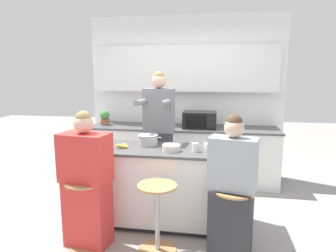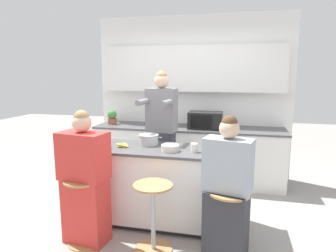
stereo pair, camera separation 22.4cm
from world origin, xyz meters
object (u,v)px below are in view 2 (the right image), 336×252
Objects in this scene: microwave at (205,120)px; bar_stool_center at (153,214)px; kitchen_island at (167,186)px; coffee_cup_far at (194,148)px; person_wrapped_blanket at (85,182)px; person_seated_near at (227,197)px; fruit_bowl at (170,148)px; cooking_pot at (149,140)px; person_cooking at (162,139)px; coffee_cup_near at (106,145)px; bar_stool_rightmost at (229,222)px; bar_stool_leftmost at (84,207)px; banana_bunch at (123,145)px; potted_plant at (112,117)px.

bar_stool_center is at bearing -97.99° from microwave.
coffee_cup_far reaches higher than kitchen_island.
person_wrapped_blanket is 13.02× the size of coffee_cup_far.
fruit_bowl is at bearing 157.23° from person_seated_near.
person_cooking is at bearing 83.89° from cooking_pot.
person_cooking is 1.28× the size of person_seated_near.
person_wrapped_blanket is at bearing -141.56° from kitchen_island.
bar_stool_rightmost is at bearing -17.22° from coffee_cup_near.
fruit_bowl is at bearing -57.62° from kitchen_island.
coffee_cup_far is 1.51m from microwave.
coffee_cup_near is at bearing -118.02° from person_cooking.
bar_stool_leftmost is 1.46m from bar_stool_rightmost.
person_seated_near is 1.24m from cooking_pot.
person_cooking is 10.21× the size of banana_bunch.
person_cooking reaches higher than cooking_pot.
potted_plant is (-1.11, 0.92, 0.13)m from person_cooking.
bar_stool_rightmost is 2.98m from potted_plant.
coffee_cup_near is at bearing -175.97° from coffee_cup_far.
coffee_cup_near is 1.00× the size of coffee_cup_far.
bar_stool_leftmost is at bearing -91.90° from person_wrapped_blanket.
cooking_pot is 0.32m from banana_bunch.
bar_stool_rightmost is 1.45m from banana_bunch.
cooking_pot is at bearing 144.00° from bar_stool_rightmost.
bar_stool_center is 0.75m from person_seated_near.
microwave reaches higher than coffee_cup_near.
cooking_pot is at bearing 157.38° from person_seated_near.
person_cooking is (-0.21, 0.57, 0.43)m from kitchen_island.
banana_bunch is at bearing 68.25° from bar_stool_leftmost.
coffee_cup_near is at bearing 147.67° from bar_stool_center.
banana_bunch reaches higher than bar_stool_rightmost.
kitchen_island is 17.02× the size of coffee_cup_far.
bar_stool_center is 0.39× the size of person_cooking.
fruit_bowl is at bearing -49.02° from potted_plant.
person_wrapped_blanket is 2.28m from microwave.
fruit_bowl is at bearing -175.58° from coffee_cup_far.
person_seated_near is (0.91, -1.14, -0.26)m from person_cooking.
bar_stool_center is 0.91m from banana_bunch.
fruit_bowl is at bearing 144.07° from bar_stool_rightmost.
person_seated_near reaches higher than fruit_bowl.
bar_stool_center is at bearing -90.00° from kitchen_island.
potted_plant is (-1.06, 1.36, 0.05)m from cooking_pot.
fruit_bowl is 0.27m from coffee_cup_far.
person_seated_near is 0.70m from coffee_cup_far.
kitchen_island is 0.58m from cooking_pot.
person_seated_near is at bearing 165.23° from bar_stool_rightmost.
bar_stool_rightmost is 6.45× the size of coffee_cup_far.
cooking_pot reaches higher than coffee_cup_near.
person_wrapped_blanket is 0.96m from fruit_bowl.
bar_stool_leftmost is 1.31m from coffee_cup_far.
microwave reaches higher than potted_plant.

